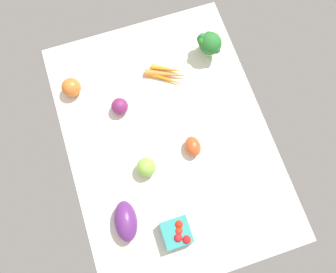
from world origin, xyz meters
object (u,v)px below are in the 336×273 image
object	(u,v)px
berry_basket	(177,233)
eggplant	(126,221)
red_onion_near_basket	(120,106)
heirloom_tomato_green	(146,167)
broccoli_head	(209,43)
carrot_bunch	(167,74)
heirloom_tomato_orange	(71,87)
roma_tomato	(193,146)

from	to	relation	value
berry_basket	eggplant	bearing A→B (deg)	-120.31
red_onion_near_basket	berry_basket	distance (cm)	51.47
heirloom_tomato_green	berry_basket	bearing A→B (deg)	7.71
broccoli_head	carrot_bunch	size ratio (longest dim) A/B	0.67
eggplant	heirloom_tomato_orange	bearing A→B (deg)	-166.20
berry_basket	carrot_bunch	distance (cm)	61.41
carrot_bunch	red_onion_near_basket	bearing A→B (deg)	-69.44
red_onion_near_basket	berry_basket	size ratio (longest dim) A/B	0.68
red_onion_near_basket	heirloom_tomato_orange	distance (cm)	20.55
heirloom_tomato_orange	heirloom_tomato_green	bearing A→B (deg)	25.21
roma_tomato	red_onion_near_basket	bearing A→B (deg)	-136.97
broccoli_head	heirloom_tomato_green	size ratio (longest dim) A/B	1.63
red_onion_near_basket	berry_basket	xyz separation A→B (cm)	(51.10, 6.09, 0.07)
roma_tomato	broccoli_head	size ratio (longest dim) A/B	0.65
roma_tomato	carrot_bunch	size ratio (longest dim) A/B	0.44
red_onion_near_basket	broccoli_head	xyz separation A→B (cm)	(-13.12, 40.76, 3.81)
carrot_bunch	roma_tomato	bearing A→B (deg)	-0.77
broccoli_head	eggplant	world-z (taller)	broccoli_head
carrot_bunch	heirloom_tomato_green	bearing A→B (deg)	-29.40
roma_tomato	heirloom_tomato_green	bearing A→B (deg)	-82.30
roma_tomato	eggplant	size ratio (longest dim) A/B	0.55
berry_basket	heirloom_tomato_orange	world-z (taller)	heirloom_tomato_orange
red_onion_near_basket	broccoli_head	bearing A→B (deg)	107.84
roma_tomato	berry_basket	size ratio (longest dim) A/B	0.80
broccoli_head	eggplant	size ratio (longest dim) A/B	0.84
roma_tomato	carrot_bunch	bearing A→B (deg)	179.96
roma_tomato	broccoli_head	bearing A→B (deg)	153.00
eggplant	heirloom_tomato_green	bearing A→B (deg)	149.97
broccoli_head	roma_tomato	bearing A→B (deg)	-27.74
eggplant	roma_tomato	bearing A→B (deg)	128.00
berry_basket	heirloom_tomato_orange	size ratio (longest dim) A/B	1.29
roma_tomato	red_onion_near_basket	distance (cm)	31.89
broccoli_head	heirloom_tomato_orange	distance (cm)	56.59
carrot_bunch	heirloom_tomato_orange	world-z (taller)	heirloom_tomato_orange
carrot_bunch	heirloom_tomato_orange	size ratio (longest dim) A/B	2.37
red_onion_near_basket	heirloom_tomato_orange	xyz separation A→B (cm)	(-13.21, -15.73, 0.48)
roma_tomato	red_onion_near_basket	xyz separation A→B (cm)	(-23.59, -21.45, 0.39)
broccoli_head	eggplant	xyz separation A→B (cm)	(55.03, -50.40, -3.06)
roma_tomato	heirloom_tomato_green	size ratio (longest dim) A/B	1.07
roma_tomato	red_onion_near_basket	size ratio (longest dim) A/B	1.19
roma_tomato	berry_basket	bearing A→B (deg)	-28.44
eggplant	heirloom_tomato_orange	distance (cm)	55.46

